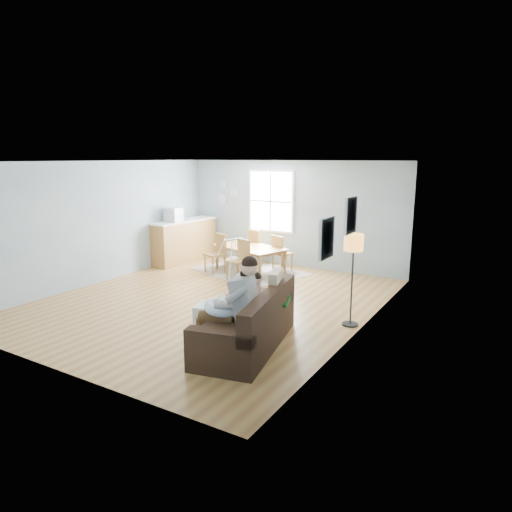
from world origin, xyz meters
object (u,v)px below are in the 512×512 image
Objects in this scene: sofa at (250,327)px; chair_se at (240,257)px; father at (234,302)px; counter at (184,241)px; chair_nw at (257,245)px; chair_ne at (280,251)px; monitor at (173,215)px; dining_table at (249,259)px; chair_sw at (218,251)px; toddler at (249,294)px; storage_cube at (211,321)px; baby_swing at (234,261)px; floor_lamp at (353,250)px.

chair_se is at bearing 124.94° from sofa.
counter is (-4.45, 4.28, -0.20)m from father.
father reaches higher than chair_nw.
chair_ne is 2.96m from monitor.
chair_nw reaches higher than sofa.
monitor reaches higher than dining_table.
chair_sw is at bearing -19.28° from counter.
dining_table is at bearing 121.82° from toddler.
chair_se reaches higher than dining_table.
toddler is at bearing 123.60° from sofa.
dining_table is at bearing 34.75° from chair_sw.
chair_nw is at bearing 161.09° from chair_ne.
counter is at bearing 138.81° from sofa.
father reaches higher than chair_sw.
storage_cube is 4.17m from chair_sw.
chair_nw is at bearing 99.11° from baby_swing.
chair_ne is at bearing 135.81° from floor_lamp.
chair_sw is at bearing -128.01° from dining_table.
dining_table is (-3.40, 2.25, -0.98)m from floor_lamp.
chair_se is 0.45× the size of counter.
sofa is 2.14m from floor_lamp.
dining_table is at bearing -145.07° from chair_ne.
father is 0.82× the size of dining_table.
floor_lamp reaches higher than counter.
chair_sw is 1.56m from counter.
chair_se is (-2.13, 3.47, -0.24)m from father.
baby_swing reaches higher than chair_se.
floor_lamp reaches higher than monitor.
floor_lamp reaches higher than father.
chair_se is 0.99× the size of chair_nw.
toddler is 5.08m from chair_nw.
chair_ne reaches higher than storage_cube.
toddler is 0.98× the size of chair_ne.
toddler is 3.61m from chair_se.
monitor is at bearing 141.79° from sofa.
father is 1.54× the size of chair_nw.
baby_swing is (-1.70, 3.19, 0.15)m from storage_cube.
chair_ne is at bearing 52.17° from dining_table.
storage_cube is 0.63× the size of chair_nw.
toddler reaches higher than storage_cube.
counter is at bearing -164.92° from dining_table.
storage_cube is 0.29× the size of counter.
chair_sw is (-2.34, 3.44, 0.27)m from storage_cube.
counter is at bearing 88.15° from monitor.
storage_cube is 5.50m from counter.
counter is (-2.10, 0.08, 0.26)m from dining_table.
floor_lamp is 3.93× the size of monitor.
monitor is at bearing -164.74° from chair_ne.
father is at bearing -118.32° from floor_lamp.
chair_nw is (-2.50, 4.42, -0.21)m from toddler.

